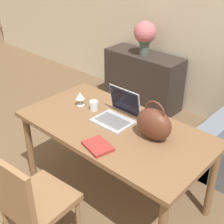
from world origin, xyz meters
name	(u,v)px	position (x,y,z in m)	size (l,w,h in m)	color
dining_table	(114,134)	(-0.04, 0.82, 0.66)	(1.60, 0.83, 0.74)	brown
chair	(30,200)	(-0.08, 0.01, 0.50)	(0.47, 0.47, 0.89)	olive
sideboard	(143,80)	(-0.95, 2.42, 0.37)	(1.07, 0.40, 0.73)	#332823
laptop	(118,112)	(-0.09, 0.93, 0.81)	(0.31, 0.30, 0.26)	#ADADB2
drinking_glass	(94,106)	(-0.35, 0.90, 0.78)	(0.07, 0.07, 0.09)	silver
wine_glass	(80,96)	(-0.50, 0.88, 0.83)	(0.08, 0.08, 0.13)	silver
handbag	(154,124)	(0.29, 0.89, 0.87)	(0.29, 0.17, 0.31)	#592D1E
flower_vase	(145,35)	(-0.93, 2.38, 1.00)	(0.28, 0.28, 0.43)	#47564C
book	(98,146)	(0.07, 0.52, 0.75)	(0.25, 0.21, 0.02)	maroon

